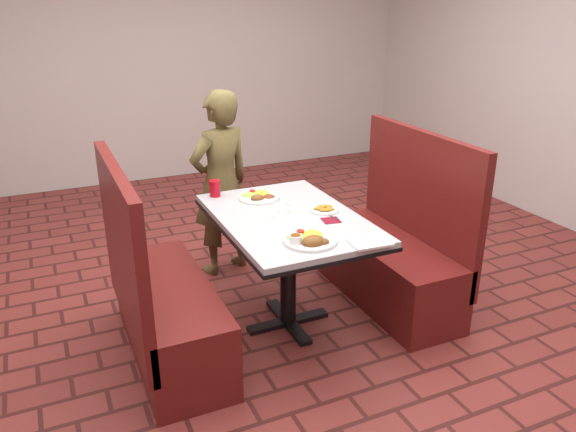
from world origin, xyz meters
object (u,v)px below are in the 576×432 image
at_px(red_tumbler, 215,188).
at_px(booth_bench_right, 394,256).
at_px(far_dinner_plate, 259,195).
at_px(diner_person, 221,184).
at_px(plantain_plate, 324,209).
at_px(booth_bench_left, 161,305).
at_px(dining_table, 288,231).
at_px(near_dinner_plate, 309,237).

bearing_deg(red_tumbler, booth_bench_right, -25.93).
xyz_separation_m(booth_bench_right, far_dinner_plate, (-0.84, 0.37, 0.45)).
xyz_separation_m(diner_person, plantain_plate, (0.36, -0.94, 0.07)).
distance_m(booth_bench_right, far_dinner_plate, 1.02).
height_order(booth_bench_left, booth_bench_right, same).
xyz_separation_m(dining_table, booth_bench_left, (-0.80, 0.00, -0.32)).
bearing_deg(diner_person, far_dinner_plate, 80.59).
bearing_deg(booth_bench_right, red_tumbler, 154.07).
xyz_separation_m(booth_bench_left, far_dinner_plate, (0.76, 0.37, 0.45)).
relative_size(dining_table, far_dinner_plate, 4.54).
bearing_deg(booth_bench_left, plantain_plate, -0.69).
bearing_deg(plantain_plate, booth_bench_right, 1.27).
bearing_deg(booth_bench_right, plantain_plate, -178.73).
bearing_deg(diner_person, red_tumbler, 49.89).
distance_m(booth_bench_left, far_dinner_plate, 0.95).
height_order(diner_person, red_tumbler, diner_person).
relative_size(dining_table, booth_bench_right, 1.01).
bearing_deg(booth_bench_left, diner_person, 53.89).
xyz_separation_m(dining_table, booth_bench_right, (0.80, 0.00, -0.32)).
bearing_deg(booth_bench_right, booth_bench_left, 180.00).
relative_size(far_dinner_plate, plantain_plate, 1.46).
bearing_deg(plantain_plate, booth_bench_left, 179.31).
distance_m(booth_bench_left, plantain_plate, 1.12).
relative_size(dining_table, diner_person, 0.88).
bearing_deg(near_dinner_plate, diner_person, 92.82).
relative_size(diner_person, plantain_plate, 7.58).
relative_size(booth_bench_left, booth_bench_right, 1.00).
relative_size(booth_bench_left, near_dinner_plate, 4.13).
relative_size(dining_table, near_dinner_plate, 4.17).
bearing_deg(plantain_plate, far_dinner_plate, 126.47).
bearing_deg(diner_person, near_dinner_plate, 75.39).
bearing_deg(far_dinner_plate, red_tumbler, 146.70).
distance_m(booth_bench_left, near_dinner_plate, 0.96).
height_order(dining_table, booth_bench_left, booth_bench_left).
xyz_separation_m(booth_bench_right, diner_person, (-0.92, 0.93, 0.36)).
height_order(dining_table, red_tumbler, red_tumbler).
bearing_deg(booth_bench_right, near_dinner_plate, -154.80).
relative_size(near_dinner_plate, far_dinner_plate, 1.09).
bearing_deg(red_tumbler, dining_table, -61.35).
distance_m(booth_bench_right, diner_person, 1.36).
height_order(booth_bench_right, far_dinner_plate, booth_bench_right).
height_order(dining_table, near_dinner_plate, near_dinner_plate).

